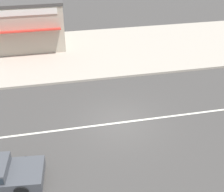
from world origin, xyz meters
TOP-DOWN VIEW (x-y plane):
  - ground_plane at (0.00, 0.00)m, footprint 160.00×160.00m
  - lane_centre_stripe at (0.00, 0.00)m, footprint 50.40×0.14m
  - kerb_strip at (0.00, 10.08)m, footprint 68.00×10.00m
  - shopfront_corner_warung at (-4.80, 12.38)m, footprint 5.72×5.32m

SIDE VIEW (x-z plane):
  - ground_plane at x=0.00m, z-range 0.00..0.00m
  - lane_centre_stripe at x=0.00m, z-range 0.00..0.01m
  - kerb_strip at x=0.00m, z-range 0.00..0.15m
  - shopfront_corner_warung at x=-4.80m, z-range 0.16..4.02m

